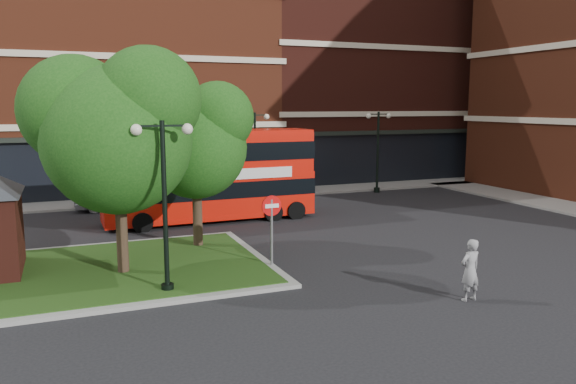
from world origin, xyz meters
name	(u,v)px	position (x,y,z in m)	size (l,w,h in m)	color
ground	(340,275)	(0.00, 0.00, 0.00)	(120.00, 120.00, 0.00)	black
pavement_far	(213,196)	(0.00, 16.50, 0.06)	(44.00, 3.00, 0.12)	slate
terrace_far_left	(60,80)	(-8.00, 24.00, 7.00)	(26.00, 12.00, 14.00)	maroon
terrace_far_right	(361,71)	(14.00, 24.00, 8.00)	(18.00, 12.00, 16.00)	#471911
traffic_island	(74,274)	(-8.00, 3.00, 0.07)	(12.60, 7.60, 0.15)	gray
tree_island_west	(113,125)	(-6.60, 2.58, 4.79)	(5.40, 4.71, 7.21)	#2D2116
tree_island_east	(193,137)	(-3.58, 5.06, 4.24)	(4.46, 3.90, 6.29)	#2D2116
lamp_island	(164,198)	(-5.50, 0.20, 2.83)	(1.72, 0.36, 5.00)	black
lamp_far_left	(255,151)	(2.00, 14.50, 2.83)	(1.72, 0.36, 5.00)	black
lamp_far_right	(378,147)	(10.00, 14.50, 2.83)	(1.72, 0.36, 5.00)	black
bus	(210,169)	(-1.79, 9.82, 2.45)	(9.80, 2.43, 3.73)	red
woman	(470,270)	(2.24, -3.50, 0.88)	(0.64, 0.42, 1.76)	gray
car_silver	(116,196)	(-5.63, 14.50, 0.71)	(1.68, 4.17, 1.42)	#AEAFB5
car_white	(280,183)	(4.09, 16.00, 0.67)	(1.42, 4.07, 1.34)	silver
no_entry_sign	(272,217)	(-1.80, 1.50, 1.76)	(0.68, 0.09, 2.47)	slate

